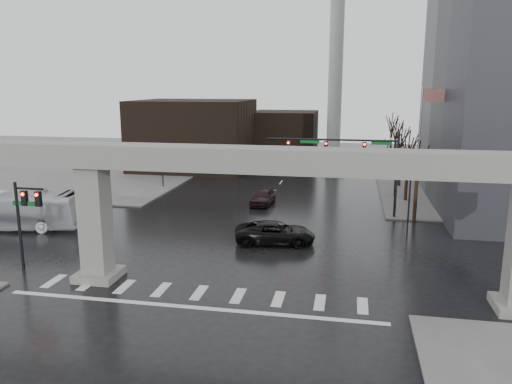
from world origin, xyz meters
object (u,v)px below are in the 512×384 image
city_bus (11,210)px  far_car (263,197)px  signal_mast_arm (355,155)px  pickup_truck (275,233)px

city_bus → far_car: bearing=-65.0°
city_bus → signal_mast_arm: bearing=-79.3°
city_bus → far_car: 23.52m
far_car → signal_mast_arm: bearing=-12.9°
pickup_truck → far_car: size_ratio=1.30×
signal_mast_arm → far_car: signal_mast_arm is taller
city_bus → far_car: size_ratio=2.52×
pickup_truck → city_bus: size_ratio=0.52×
signal_mast_arm → far_car: bearing=161.8°
signal_mast_arm → city_bus: size_ratio=1.00×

